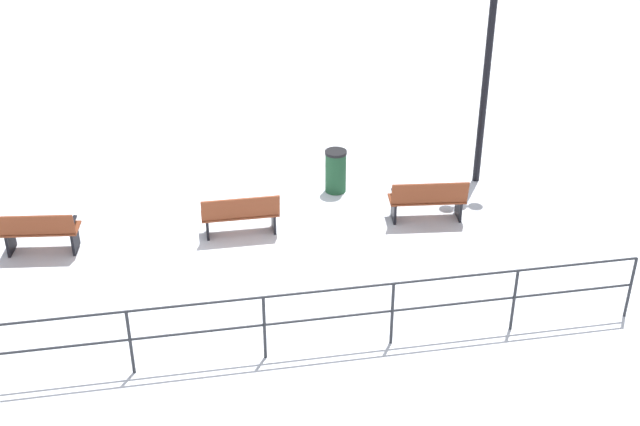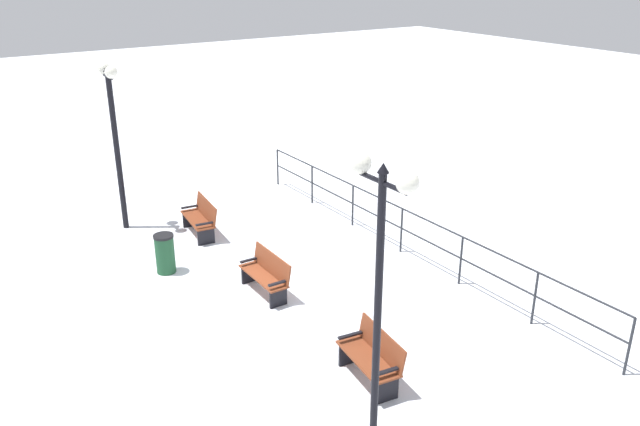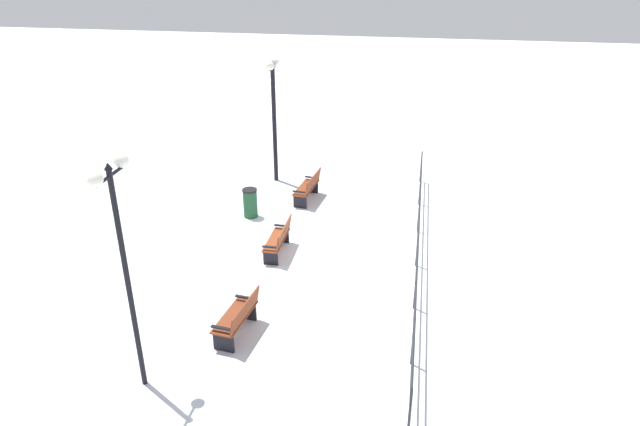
% 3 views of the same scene
% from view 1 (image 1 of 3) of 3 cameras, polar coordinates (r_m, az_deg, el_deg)
% --- Properties ---
extents(ground_plane, '(80.00, 80.00, 0.00)m').
position_cam_1_polar(ground_plane, '(16.53, -5.35, -1.24)').
color(ground_plane, white).
rests_on(ground_plane, ground).
extents(bench_nearest, '(0.72, 1.56, 0.93)m').
position_cam_1_polar(bench_nearest, '(16.74, 7.27, 0.91)').
color(bench_nearest, brown).
rests_on(bench_nearest, ground).
extents(bench_second, '(0.51, 1.49, 0.89)m').
position_cam_1_polar(bench_second, '(16.19, -5.39, -0.07)').
color(bench_second, brown).
rests_on(bench_second, ground).
extents(bench_third, '(0.75, 1.45, 0.92)m').
position_cam_1_polar(bench_third, '(16.39, -18.35, -1.16)').
color(bench_third, brown).
rests_on(bench_third, ground).
extents(lamppost_near, '(0.31, 0.93, 4.33)m').
position_cam_1_polar(lamppost_near, '(17.54, 11.33, 10.88)').
color(lamppost_near, black).
rests_on(lamppost_near, ground).
extents(waterfront_railing, '(0.05, 12.08, 1.16)m').
position_cam_1_polar(waterfront_railing, '(12.88, -3.80, -7.00)').
color(waterfront_railing, '#26282D').
rests_on(waterfront_railing, ground).
extents(trash_bin, '(0.46, 0.46, 0.93)m').
position_cam_1_polar(trash_bin, '(17.72, 1.06, 2.84)').
color(trash_bin, '#1E4C2D').
rests_on(trash_bin, ground).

